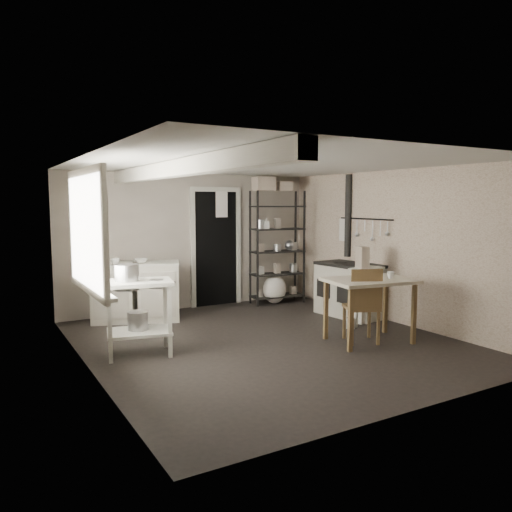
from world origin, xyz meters
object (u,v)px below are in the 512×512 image
prep_table (139,322)px  stockpot (127,277)px  flour_sack (275,290)px  shelf_rack (277,251)px  stove (350,289)px  chair (361,305)px  work_table (369,313)px  base_cabinets (136,291)px

prep_table → stockpot: (-0.12, 0.04, 0.54)m
prep_table → flour_sack: (3.03, 1.78, -0.16)m
stockpot → shelf_rack: shelf_rack is taller
prep_table → stockpot: 0.55m
stove → shelf_rack: bearing=101.4°
shelf_rack → flour_sack: size_ratio=3.87×
chair → flour_sack: size_ratio=1.88×
prep_table → shelf_rack: bearing=30.1°
chair → flour_sack: 2.72m
shelf_rack → stove: bearing=-66.9°
shelf_rack → chair: shelf_rack is taller
prep_table → stove: size_ratio=0.83×
work_table → flour_sack: 2.74m
base_cabinets → flour_sack: (2.54, 0.03, -0.22)m
stove → work_table: stove is taller
work_table → chair: chair is taller
stockpot → base_cabinets: size_ratio=0.22×
flour_sack → stove: bearing=-70.8°
shelf_rack → flour_sack: (-0.06, -0.02, -0.71)m
stockpot → flour_sack: bearing=28.8°
base_cabinets → chair: chair is taller
base_cabinets → chair: bearing=-29.9°
prep_table → stove: 3.55m
stove → flour_sack: stove is taller
stockpot → shelf_rack: 3.66m
flour_sack → shelf_rack: bearing=14.8°
prep_table → flour_sack: 3.52m
base_cabinets → chair: size_ratio=1.40×
prep_table → stove: bearing=5.3°
shelf_rack → flour_sack: 0.71m
shelf_rack → chair: bearing=-92.6°
chair → prep_table: bearing=-175.1°
shelf_rack → work_table: shelf_rack is taller
stockpot → flour_sack: (3.15, 1.73, -0.70)m
stockpot → shelf_rack: (3.21, 1.75, 0.01)m
work_table → flour_sack: work_table is taller
flour_sack → prep_table: bearing=-149.7°
shelf_rack → chair: size_ratio=2.05×
prep_table → chair: size_ratio=0.91×
prep_table → work_table: prep_table is taller
stockpot → work_table: stockpot is taller
prep_table → work_table: bearing=-18.9°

